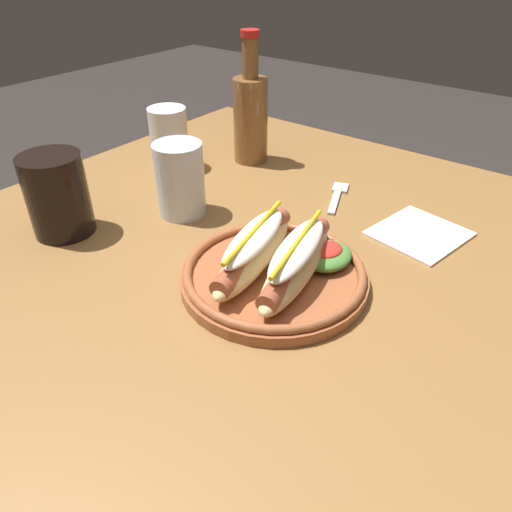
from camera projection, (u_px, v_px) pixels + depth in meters
The scene contains 8 objects.
dining_table at pixel (234, 322), 0.73m from camera, with size 1.10×0.96×0.74m.
hot_dog_plate at pixel (277, 266), 0.63m from camera, with size 0.25×0.25×0.08m.
fork at pixel (337, 195), 0.84m from camera, with size 0.12×0.06×0.00m.
soda_cup at pixel (57, 195), 0.71m from camera, with size 0.09×0.09×0.12m, color black.
water_cup at pixel (180, 179), 0.77m from camera, with size 0.08×0.08×0.12m, color silver.
extra_cup at pixel (169, 138), 0.92m from camera, with size 0.07×0.07×0.12m, color white.
glass_bottle at pixel (251, 115), 0.93m from camera, with size 0.07×0.07×0.24m.
napkin at pixel (419, 234), 0.74m from camera, with size 0.13×0.12×0.00m, color white.
Camera 1 is at (-0.41, -0.36, 1.13)m, focal length 33.80 mm.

